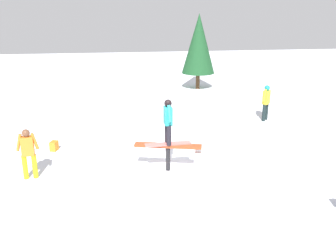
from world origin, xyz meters
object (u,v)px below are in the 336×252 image
rail_feature (168,149)px  bystander_yellow (266,101)px  pine_tree_near (199,44)px  backpack_on_snow (54,146)px  main_rider_on_rail (168,122)px  bystander_orange (28,151)px

rail_feature → bystander_yellow: bearing=-123.3°
rail_feature → pine_tree_near: (-3.39, -11.46, 2.00)m
pine_tree_near → backpack_on_snow: bearing=52.2°
main_rider_on_rail → backpack_on_snow: size_ratio=4.27×
rail_feature → backpack_on_snow: size_ratio=6.15×
backpack_on_snow → pine_tree_near: 12.01m
bystander_orange → pine_tree_near: bearing=-129.9°
backpack_on_snow → main_rider_on_rail: bearing=78.0°
backpack_on_snow → rail_feature: bearing=78.0°
main_rider_on_rail → rail_feature: bearing=0.0°
bystander_orange → bystander_yellow: 10.32m
rail_feature → main_rider_on_rail: size_ratio=1.44×
backpack_on_snow → pine_tree_near: pine_tree_near is taller
bystander_orange → pine_tree_near: size_ratio=0.35×
main_rider_on_rail → bystander_orange: size_ratio=0.94×
backpack_on_snow → bystander_orange: bearing=8.6°
bystander_yellow → main_rider_on_rail: bearing=-4.3°
main_rider_on_rail → bystander_yellow: (-5.03, -4.67, -0.69)m
rail_feature → pine_tree_near: pine_tree_near is taller
bystander_yellow → pine_tree_near: pine_tree_near is taller
backpack_on_snow → pine_tree_near: (-7.20, -9.27, 2.55)m
main_rider_on_rail → pine_tree_near: (-3.39, -11.46, 1.14)m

